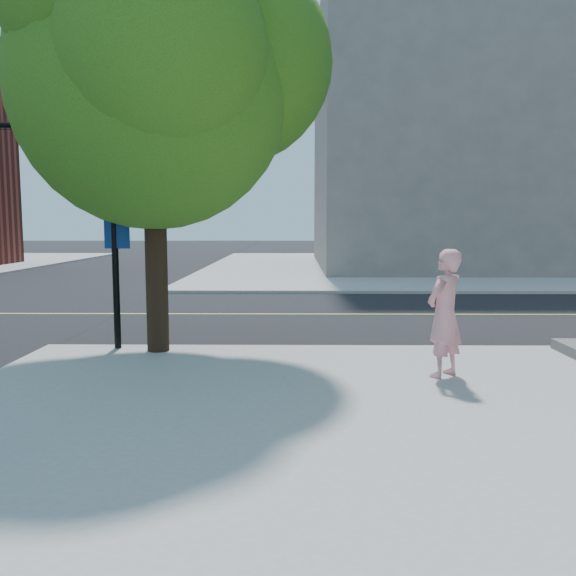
{
  "coord_description": "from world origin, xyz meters",
  "views": [
    {
      "loc": [
        3.69,
        -10.93,
        2.41
      ],
      "look_at": [
        3.56,
        -0.87,
        1.3
      ],
      "focal_mm": 36.76,
      "sensor_mm": 36.0,
      "label": 1
    }
  ],
  "objects": [
    {
      "name": "ground",
      "position": [
        0.0,
        0.0,
        0.0
      ],
      "size": [
        140.0,
        140.0,
        0.0
      ],
      "primitive_type": "plane",
      "color": "black",
      "rests_on": "ground"
    },
    {
      "name": "sidewalk_ne",
      "position": [
        13.5,
        21.5,
        0.06
      ],
      "size": [
        29.0,
        25.0,
        0.12
      ],
      "primitive_type": "cube",
      "color": "#A3A3A3",
      "rests_on": "ground"
    },
    {
      "name": "road_ew",
      "position": [
        0.0,
        4.5,
        0.01
      ],
      "size": [
        140.0,
        9.0,
        0.01
      ],
      "primitive_type": "cube",
      "color": "black",
      "rests_on": "ground"
    },
    {
      "name": "filler_ne",
      "position": [
        14.0,
        22.0,
        7.12
      ],
      "size": [
        18.0,
        16.0,
        14.0
      ],
      "primitive_type": "cube",
      "color": "slate",
      "rests_on": "sidewalk_ne"
    },
    {
      "name": "man_on_phone",
      "position": [
        5.91,
        -2.23,
        1.08
      ],
      "size": [
        0.82,
        0.81,
        1.91
      ],
      "primitive_type": "imported",
      "rotation": [
        0.0,
        0.0,
        3.91
      ],
      "color": "pink",
      "rests_on": "sidewalk_se"
    },
    {
      "name": "street_tree",
      "position": [
        1.35,
        -0.49,
        5.24
      ],
      "size": [
        5.97,
        5.43,
        7.93
      ],
      "rotation": [
        0.0,
        0.0,
        -0.1
      ],
      "color": "black",
      "rests_on": "sidewalk_se"
    }
  ]
}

